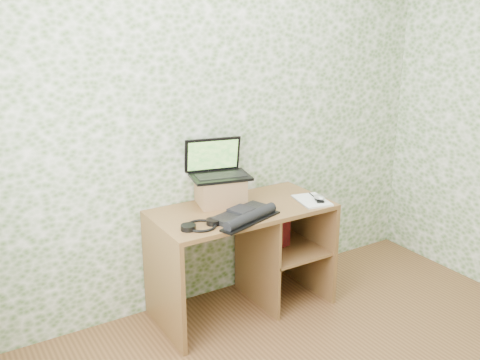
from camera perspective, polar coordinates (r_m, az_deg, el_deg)
wall_back at (r=3.66m, az=-2.34°, el=6.59°), size 3.50×0.00×3.50m
desk at (r=3.71m, az=1.01°, el=-6.51°), size 1.20×0.60×0.75m
riser at (r=3.60m, az=-2.09°, el=-1.16°), size 0.35×0.31×0.18m
laptop at (r=3.59m, az=-2.44°, el=1.31°), size 0.43×0.35×0.26m
keyboard at (r=3.36m, az=0.58°, el=-3.78°), size 0.48×0.37×0.07m
headphones at (r=3.25m, az=-4.17°, el=-4.82°), size 0.26×0.19×0.03m
notepad at (r=3.70m, az=7.66°, el=-2.17°), size 0.24×0.30×0.01m
mouse at (r=3.67m, az=8.47°, el=-1.99°), size 0.10×0.11×0.03m
pen at (r=3.75m, az=7.83°, el=-1.71°), size 0.04×0.13×0.01m
red_box at (r=3.76m, az=3.69°, el=-5.24°), size 0.26×0.13×0.30m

